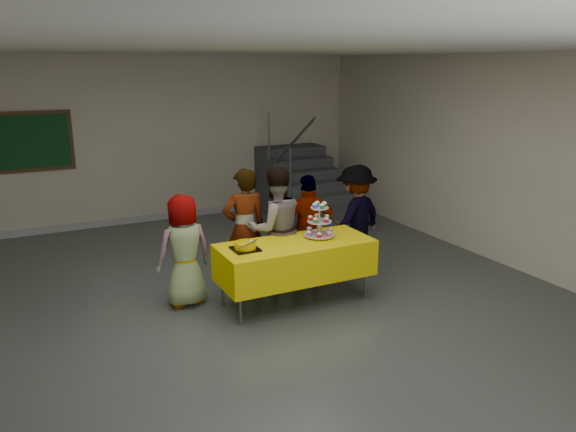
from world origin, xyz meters
name	(u,v)px	position (x,y,z in m)	size (l,w,h in m)	color
room_shell	(260,137)	(0.00, 0.02, 2.13)	(10.00, 10.04, 3.02)	#4C514C
bake_table	(295,259)	(0.65, 0.49, 0.56)	(1.88, 0.78, 0.77)	#595960
cupcake_stand	(319,223)	(1.02, 0.56, 0.95)	(0.38, 0.38, 0.44)	silver
bear_cake	(245,245)	(0.01, 0.51, 0.83)	(0.32, 0.36, 0.12)	black
schoolchild_a	(184,250)	(-0.56, 1.04, 0.69)	(0.67, 0.44, 1.37)	slate
schoolchild_b	(245,229)	(0.29, 1.22, 0.79)	(0.58, 0.38, 1.59)	slate
schoolchild_c	(275,228)	(0.65, 1.05, 0.80)	(0.78, 0.60, 1.60)	slate
schoolchild_d	(309,229)	(1.13, 1.04, 0.73)	(0.85, 0.36, 1.46)	slate
schoolchild_e	(356,218)	(1.94, 1.14, 0.75)	(0.97, 0.56, 1.50)	slate
staircase	(303,190)	(2.70, 4.13, 0.49)	(1.30, 2.40, 2.04)	#424447
noticeboard	(31,142)	(-1.95, 4.96, 1.60)	(1.30, 0.05, 1.00)	#472B16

